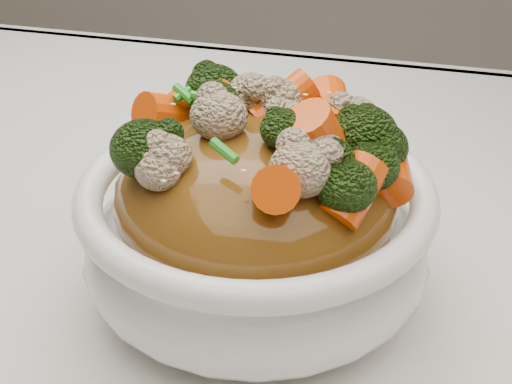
% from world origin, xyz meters
% --- Properties ---
extents(tablecloth, '(1.20, 0.80, 0.04)m').
position_xyz_m(tablecloth, '(0.00, 0.00, 0.73)').
color(tablecloth, silver).
rests_on(tablecloth, dining_table).
extents(bowl, '(0.28, 0.28, 0.08)m').
position_xyz_m(bowl, '(0.01, -0.03, 0.79)').
color(bowl, white).
rests_on(bowl, tablecloth).
extents(sauce_base, '(0.22, 0.22, 0.09)m').
position_xyz_m(sauce_base, '(0.01, -0.03, 0.82)').
color(sauce_base, brown).
rests_on(sauce_base, bowl).
extents(carrots, '(0.22, 0.22, 0.05)m').
position_xyz_m(carrots, '(0.01, -0.03, 0.88)').
color(carrots, '#ED4D07').
rests_on(carrots, sauce_base).
extents(broccoli, '(0.22, 0.22, 0.04)m').
position_xyz_m(broccoli, '(0.01, -0.03, 0.88)').
color(broccoli, black).
rests_on(broccoli, sauce_base).
extents(cauliflower, '(0.22, 0.22, 0.04)m').
position_xyz_m(cauliflower, '(0.01, -0.03, 0.88)').
color(cauliflower, tan).
rests_on(cauliflower, sauce_base).
extents(scallions, '(0.17, 0.17, 0.02)m').
position_xyz_m(scallions, '(0.01, -0.03, 0.89)').
color(scallions, '#248D20').
rests_on(scallions, sauce_base).
extents(sesame_seeds, '(0.20, 0.20, 0.01)m').
position_xyz_m(sesame_seeds, '(0.01, -0.03, 0.89)').
color(sesame_seeds, beige).
rests_on(sesame_seeds, sauce_base).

